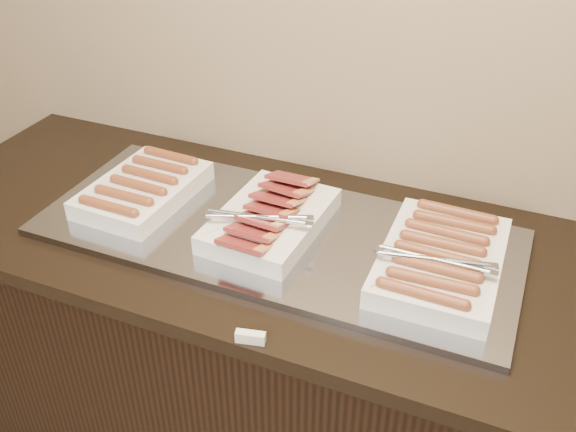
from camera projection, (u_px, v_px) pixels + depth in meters
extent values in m
cube|color=black|center=(282.00, 368.00, 1.88)|extent=(2.00, 0.70, 0.86)
cube|color=black|center=(281.00, 244.00, 1.63)|extent=(2.06, 0.76, 0.04)
cube|color=#8F929C|center=(276.00, 233.00, 1.61)|extent=(1.20, 0.50, 0.02)
cube|color=white|center=(143.00, 190.00, 1.72)|extent=(0.25, 0.36, 0.05)
cylinder|color=brown|center=(108.00, 206.00, 1.59)|extent=(0.16, 0.03, 0.03)
cylinder|color=brown|center=(124.00, 196.00, 1.64)|extent=(0.16, 0.03, 0.03)
cylinder|color=brown|center=(138.00, 185.00, 1.68)|extent=(0.16, 0.03, 0.03)
cylinder|color=brown|center=(150.00, 175.00, 1.72)|extent=(0.16, 0.03, 0.03)
cylinder|color=brown|center=(160.00, 165.00, 1.77)|extent=(0.16, 0.03, 0.03)
cylinder|color=brown|center=(171.00, 156.00, 1.81)|extent=(0.16, 0.03, 0.03)
cube|color=white|center=(271.00, 220.00, 1.60)|extent=(0.25, 0.37, 0.05)
cube|color=maroon|center=(246.00, 243.00, 1.48)|extent=(0.12, 0.09, 0.04)
cube|color=maroon|center=(254.00, 231.00, 1.51)|extent=(0.12, 0.09, 0.04)
cube|color=maroon|center=(264.00, 220.00, 1.54)|extent=(0.13, 0.10, 0.04)
cube|color=maroon|center=(272.00, 209.00, 1.58)|extent=(0.12, 0.09, 0.04)
cube|color=maroon|center=(277.00, 198.00, 1.62)|extent=(0.12, 0.09, 0.04)
cube|color=maroon|center=(286.00, 188.00, 1.65)|extent=(0.13, 0.10, 0.04)
cube|color=maroon|center=(291.00, 179.00, 1.69)|extent=(0.12, 0.09, 0.04)
cube|color=white|center=(441.00, 261.00, 1.46)|extent=(0.27, 0.40, 0.05)
cylinder|color=brown|center=(422.00, 294.00, 1.32)|extent=(0.18, 0.03, 0.03)
cylinder|color=brown|center=(432.00, 281.00, 1.35)|extent=(0.18, 0.03, 0.03)
cylinder|color=brown|center=(437.00, 268.00, 1.39)|extent=(0.18, 0.03, 0.03)
cylinder|color=brown|center=(438.00, 255.00, 1.43)|extent=(0.18, 0.03, 0.03)
cylinder|color=brown|center=(442.00, 243.00, 1.46)|extent=(0.18, 0.03, 0.03)
cylinder|color=brown|center=(447.00, 232.00, 1.50)|extent=(0.18, 0.03, 0.03)
cylinder|color=brown|center=(454.00, 222.00, 1.53)|extent=(0.18, 0.03, 0.03)
cylinder|color=brown|center=(457.00, 212.00, 1.57)|extent=(0.18, 0.03, 0.03)
cube|color=white|center=(251.00, 337.00, 1.30)|extent=(0.06, 0.03, 0.02)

